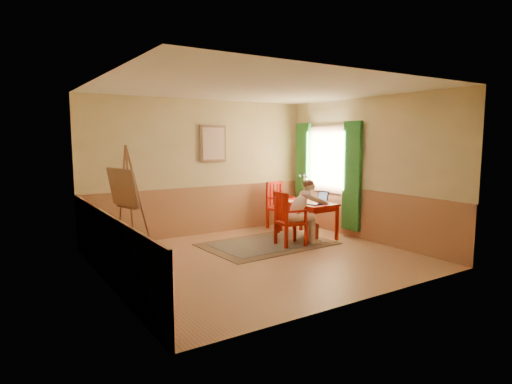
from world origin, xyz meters
TOP-DOWN VIEW (x-y plane):
  - room at (0.00, 0.00)m, footprint 5.04×4.54m
  - wainscot at (0.00, 0.80)m, footprint 5.00×4.50m
  - window at (2.42, 1.10)m, footprint 0.12×2.01m
  - wall_portrait at (0.25, 2.20)m, footprint 0.60×0.05m
  - rug at (0.63, 0.74)m, footprint 2.47×1.71m
  - table at (1.66, 0.83)m, footprint 0.74×1.21m
  - chair_left at (0.88, 0.42)m, footprint 0.52×0.50m
  - chair_back at (1.69, 1.81)m, footprint 0.52×0.54m
  - figure at (1.18, 0.38)m, footprint 0.93×0.44m
  - laptop at (1.69, 0.50)m, footprint 0.44×0.31m
  - papers at (1.75, 0.78)m, footprint 0.71×1.07m
  - vase at (1.93, 1.25)m, footprint 0.18×0.26m
  - wastebasket at (1.62, 0.62)m, footprint 0.35×0.35m
  - easel at (-1.89, 1.21)m, footprint 0.71×0.85m

SIDE VIEW (x-z plane):
  - rug at x=0.63m, z-range 0.00..0.02m
  - wastebasket at x=1.62m, z-range 0.00..0.30m
  - wainscot at x=0.00m, z-range 0.00..1.00m
  - chair_left at x=0.88m, z-range 0.00..1.02m
  - chair_back at x=1.69m, z-range 0.00..1.05m
  - table at x=1.66m, z-range 0.27..0.99m
  - figure at x=1.18m, z-range 0.06..1.29m
  - papers at x=1.75m, z-range 0.72..0.72m
  - laptop at x=1.69m, z-range 0.65..0.89m
  - vase at x=1.93m, z-range 0.70..1.23m
  - easel at x=-1.89m, z-range 0.17..2.08m
  - window at x=2.42m, z-range 0.25..2.45m
  - room at x=0.00m, z-range -0.02..2.82m
  - wall_portrait at x=0.25m, z-range 1.52..2.28m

